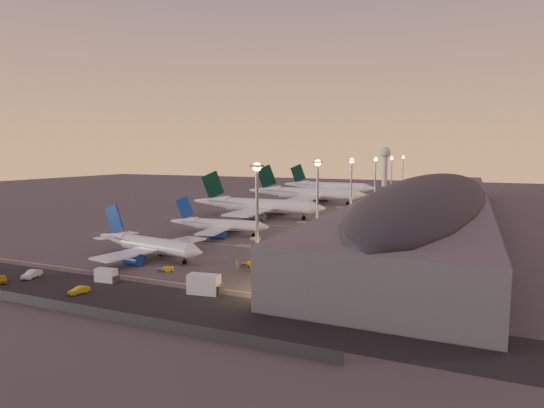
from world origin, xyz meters
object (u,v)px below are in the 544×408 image
Objects in this scene: airliner_narrow_north at (219,225)px; airliner_wide_far at (328,187)px; airliner_narrow_south at (148,245)px; service_van_c at (32,274)px; baggage_tug_b at (251,264)px; catering_truck_a at (107,276)px; service_van_b at (2,279)px; airliner_wide_mid at (306,194)px; baggage_tug_c at (256,239)px; catering_truck_b at (206,285)px; baggage_tug_a at (166,270)px; radar_tower at (385,160)px; service_van_d at (79,290)px; airliner_wide_near at (257,205)px.

airliner_wide_far is at bearing 86.69° from airliner_narrow_north.
airliner_narrow_south is at bearing -82.88° from airliner_wide_far.
airliner_wide_far reaches higher than service_van_c.
baggage_tug_b is 0.84× the size of catering_truck_a.
catering_truck_a is 1.18× the size of service_van_b.
airliner_narrow_south is at bearing 101.40° from catering_truck_a.
airliner_narrow_south is at bearing 8.71° from service_van_b.
airliner_wide_mid is 17.80× the size of baggage_tug_c.
airliner_wide_mid is at bearing 94.17° from catering_truck_b.
service_van_c reaches higher than baggage_tug_a.
baggage_tug_b is (17.54, -286.13, -21.30)m from radar_tower.
catering_truck_a is (-5.11, -310.43, -20.51)m from radar_tower.
radar_tower is at bearing 80.04° from airliner_wide_mid.
airliner_wide_far is 228.36m from service_van_b.
baggage_tug_b is at bearing -19.80° from service_van_b.
baggage_tug_b is (34.37, -137.47, -4.94)m from airliner_wide_mid.
baggage_tug_c is at bearing 90.00° from baggage_tug_b.
service_van_b is (-43.09, -33.75, 0.20)m from baggage_tug_b.
airliner_narrow_north is 68.62m from service_van_d.
airliner_wide_mid is at bearing -96.46° from radar_tower.
service_van_c is (-40.51, -28.60, 0.28)m from baggage_tug_b.
service_van_b is (-13.64, -31.49, -2.79)m from airliner_narrow_south.
service_van_b is at bearing -91.41° from baggage_tug_c.
service_van_d is (-5.59, -20.83, 0.21)m from baggage_tug_a.
radar_tower is at bearing 83.87° from airliner_wide_near.
baggage_tug_a reaches higher than baggage_tug_c.
airliner_narrow_south is at bearing 53.99° from service_van_c.
airliner_wide_mid reaches higher than airliner_narrow_south.
baggage_tug_b is at bearing -66.36° from airliner_wide_near.
baggage_tug_b is 54.73m from service_van_b.
baggage_tug_c is (16.05, -4.03, -2.88)m from airliner_narrow_north.
baggage_tug_c is at bearing 98.85° from service_van_d.
baggage_tug_c is at bearing -20.74° from airliner_narrow_north.
baggage_tug_b is at bearing -43.34° from baggage_tug_c.
radar_tower is (18.52, 207.62, 16.74)m from airliner_wide_near.
airliner_wide_far is 228.16m from service_van_d.
airliner_wide_mid reaches higher than service_van_d.
catering_truck_b is at bearing -68.44° from airliner_narrow_north.
airliner_wide_mid is 2.06× the size of radar_tower.
airliner_wide_near is 103.75m from catering_truck_a.
airliner_narrow_south reaches higher than catering_truck_a.
catering_truck_a is at bearing -83.60° from airliner_wide_near.
airliner_wide_near is at bearing -84.23° from airliner_wide_far.
service_van_d is at bearing -147.06° from baggage_tug_b.
airliner_narrow_south is at bearing -86.35° from airliner_wide_near.
airliner_wide_far is at bearing 88.50° from catering_truck_a.
baggage_tug_a is at bearing -86.55° from airliner_wide_mid.
airliner_narrow_north is at bearing 109.77° from catering_truck_b.
service_van_c is (-22.98, -314.74, -21.02)m from radar_tower.
airliner_wide_near reaches higher than baggage_tug_c.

